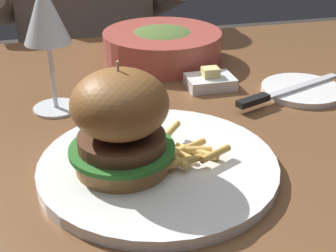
{
  "coord_description": "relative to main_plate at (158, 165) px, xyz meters",
  "views": [
    {
      "loc": [
        -0.09,
        -0.64,
        1.05
      ],
      "look_at": [
        0.04,
        -0.14,
        0.78
      ],
      "focal_mm": 50.0,
      "sensor_mm": 36.0,
      "label": 1
    }
  ],
  "objects": [
    {
      "name": "fries_pile",
      "position": [
        0.03,
        0.0,
        0.02
      ],
      "size": [
        0.1,
        0.1,
        0.03
      ],
      "color": "#EABC5B",
      "rests_on": "main_plate"
    },
    {
      "name": "wine_glass",
      "position": [
        -0.12,
        0.21,
        0.14
      ],
      "size": [
        0.07,
        0.07,
        0.2
      ],
      "color": "silver",
      "rests_on": "dining_table"
    },
    {
      "name": "main_plate",
      "position": [
        0.0,
        0.0,
        0.0
      ],
      "size": [
        0.29,
        0.29,
        0.01
      ],
      "primitive_type": "cylinder",
      "color": "white",
      "rests_on": "dining_table"
    },
    {
      "name": "bread_plate",
      "position": [
        0.29,
        0.18,
        -0.0
      ],
      "size": [
        0.14,
        0.14,
        0.01
      ],
      "primitive_type": "cylinder",
      "color": "white",
      "rests_on": "dining_table"
    },
    {
      "name": "butter_dish",
      "position": [
        0.15,
        0.24,
        0.0
      ],
      "size": [
        0.08,
        0.06,
        0.04
      ],
      "color": "white",
      "rests_on": "dining_table"
    },
    {
      "name": "dining_table",
      "position": [
        -0.02,
        0.17,
        -0.1
      ],
      "size": [
        1.3,
        0.84,
        0.74
      ],
      "color": "brown",
      "rests_on": "ground"
    },
    {
      "name": "burger_sandwich",
      "position": [
        -0.04,
        -0.0,
        0.07
      ],
      "size": [
        0.12,
        0.12,
        0.13
      ],
      "color": "#9E6B38",
      "rests_on": "main_plate"
    },
    {
      "name": "table_knife",
      "position": [
        0.24,
        0.16,
        0.01
      ],
      "size": [
        0.22,
        0.1,
        0.01
      ],
      "color": "silver",
      "rests_on": "bread_plate"
    },
    {
      "name": "soup_bowl",
      "position": [
        0.1,
        0.39,
        0.02
      ],
      "size": [
        0.23,
        0.23,
        0.06
      ],
      "color": "#B24C42",
      "rests_on": "dining_table"
    },
    {
      "name": "diner_person",
      "position": [
        -0.01,
        0.86,
        -0.18
      ],
      "size": [
        0.51,
        0.36,
        1.18
      ],
      "color": "#282833",
      "rests_on": "ground"
    }
  ]
}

